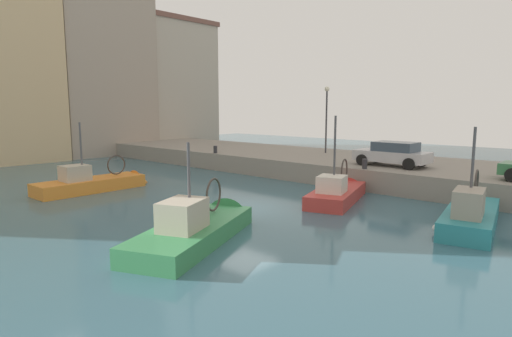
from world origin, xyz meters
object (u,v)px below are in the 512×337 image
(fishing_boat_red, at_px, (338,198))
(mooring_bollard_mid, at_px, (215,149))
(fishing_boat_teal, at_px, (471,222))
(fishing_boat_green, at_px, (199,235))
(quay_streetlamp, at_px, (327,108))
(parked_car_silver, at_px, (393,154))
(mooring_bollard_south, at_px, (365,164))
(fishing_boat_orange, at_px, (97,188))

(fishing_boat_red, height_order, mooring_bollard_mid, fishing_boat_red)
(fishing_boat_teal, relative_size, mooring_bollard_mid, 12.03)
(fishing_boat_red, bearing_deg, mooring_bollard_mid, 76.06)
(fishing_boat_green, distance_m, fishing_boat_red, 8.67)
(quay_streetlamp, bearing_deg, fishing_boat_green, -160.59)
(fishing_boat_red, bearing_deg, quay_streetlamp, 36.43)
(fishing_boat_red, height_order, parked_car_silver, fishing_boat_red)
(fishing_boat_green, bearing_deg, fishing_boat_red, -1.98)
(mooring_bollard_south, height_order, mooring_bollard_mid, same)
(mooring_bollard_south, relative_size, quay_streetlamp, 0.11)
(fishing_boat_green, relative_size, fishing_boat_red, 1.14)
(parked_car_silver, xyz_separation_m, mooring_bollard_mid, (-2.13, 12.61, -0.44))
(parked_car_silver, height_order, mooring_bollard_mid, parked_car_silver)
(parked_car_silver, xyz_separation_m, mooring_bollard_south, (-2.13, 0.61, -0.44))
(parked_car_silver, relative_size, mooring_bollard_mid, 7.45)
(quay_streetlamp, bearing_deg, fishing_boat_red, -143.57)
(mooring_bollard_mid, bearing_deg, quay_streetlamp, -45.92)
(fishing_boat_green, height_order, quay_streetlamp, quay_streetlamp)
(mooring_bollard_mid, bearing_deg, fishing_boat_teal, -100.78)
(mooring_bollard_mid, bearing_deg, parked_car_silver, -80.41)
(mooring_bollard_mid, bearing_deg, fishing_boat_red, -103.94)
(fishing_boat_orange, bearing_deg, mooring_bollard_south, -48.47)
(mooring_bollard_south, bearing_deg, mooring_bollard_mid, 90.00)
(fishing_boat_orange, relative_size, fishing_boat_red, 1.07)
(fishing_boat_red, bearing_deg, fishing_boat_green, 178.02)
(fishing_boat_orange, bearing_deg, mooring_bollard_mid, 5.80)
(fishing_boat_green, xyz_separation_m, mooring_bollard_mid, (11.71, 11.95, 1.35))
(mooring_bollard_mid, relative_size, quay_streetlamp, 0.11)
(fishing_boat_orange, relative_size, mooring_bollard_south, 11.97)
(fishing_boat_orange, xyz_separation_m, parked_car_silver, (11.88, -11.62, 1.81))
(fishing_boat_teal, height_order, fishing_boat_green, fishing_boat_teal)
(fishing_boat_orange, height_order, fishing_boat_red, fishing_boat_red)
(fishing_boat_red, relative_size, mooring_bollard_south, 11.23)
(fishing_boat_green, xyz_separation_m, fishing_boat_red, (8.67, -0.30, -0.01))
(fishing_boat_red, bearing_deg, mooring_bollard_south, 4.68)
(fishing_boat_green, height_order, parked_car_silver, fishing_boat_green)
(fishing_boat_teal, relative_size, fishing_boat_green, 0.94)
(parked_car_silver, bearing_deg, mooring_bollard_mid, 99.59)
(fishing_boat_green, relative_size, quay_streetlamp, 1.46)
(parked_car_silver, bearing_deg, fishing_boat_green, 177.27)
(fishing_boat_orange, distance_m, parked_car_silver, 16.72)
(fishing_boat_teal, distance_m, mooring_bollard_south, 7.45)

